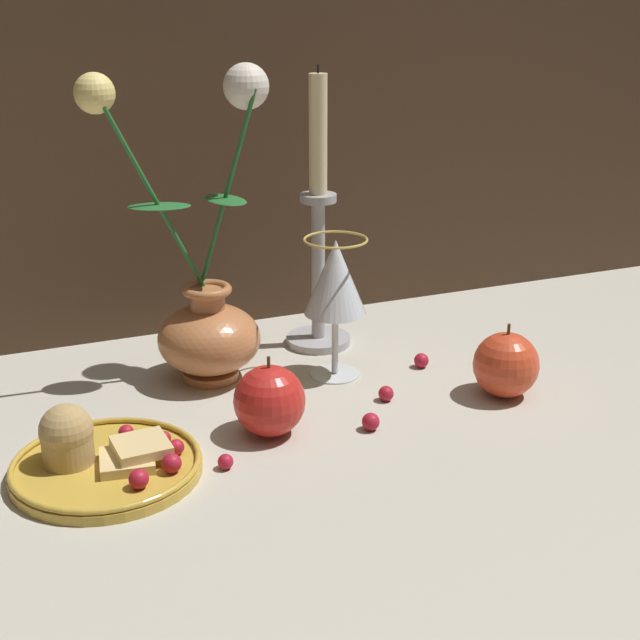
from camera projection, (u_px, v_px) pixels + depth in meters
The scene contains 11 objects.
ground_plane at pixel (284, 397), 1.02m from camera, with size 2.40×2.40×0.00m, color #B7B2A3.
vase at pixel (207, 302), 1.04m from camera, with size 0.22×0.12×0.36m.
plate_with_pastries at pixel (99, 457), 0.86m from camera, with size 0.18×0.18×0.07m.
wine_glass at pixel (335, 282), 1.04m from camera, with size 0.08×0.08×0.17m.
candlestick at pixel (318, 244), 1.13m from camera, with size 0.08×0.08×0.36m.
apple_beside_vase at pixel (506, 365), 1.02m from camera, with size 0.08×0.08×0.09m.
apple_near_glass at pixel (269, 401), 0.93m from camera, with size 0.08×0.08×0.09m.
berry_near_plate at pixel (386, 393), 1.01m from camera, with size 0.02×0.02×0.02m, color #AD192D.
berry_front_center at pixel (226, 462), 0.87m from camera, with size 0.02×0.02×0.02m, color #AD192D.
berry_by_glass_stem at pixel (421, 360), 1.10m from camera, with size 0.02×0.02×0.02m, color #AD192D.
berry_under_candlestick at pixel (371, 422), 0.95m from camera, with size 0.02×0.02×0.02m, color #AD192D.
Camera 1 is at (-0.31, -0.87, 0.44)m, focal length 50.00 mm.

